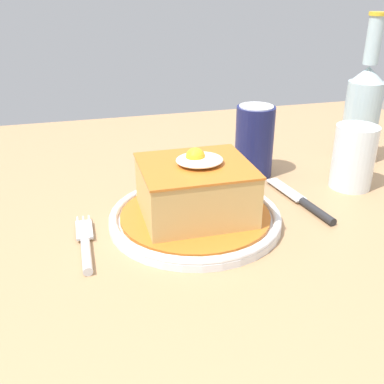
{
  "coord_description": "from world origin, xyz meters",
  "views": [
    {
      "loc": [
        -0.15,
        -0.67,
        1.07
      ],
      "look_at": [
        0.0,
        -0.1,
        0.79
      ],
      "focal_mm": 42.57,
      "sensor_mm": 36.0,
      "label": 1
    }
  ],
  "objects_px": {
    "main_plate": "(196,217)",
    "drinking_glass": "(353,161)",
    "soda_can": "(254,141)",
    "fork": "(86,246)",
    "knife": "(307,205)",
    "beer_bottle_clear": "(362,109)"
  },
  "relations": [
    {
      "from": "fork",
      "to": "beer_bottle_clear",
      "type": "relative_size",
      "value": 0.53
    },
    {
      "from": "fork",
      "to": "soda_can",
      "type": "distance_m",
      "value": 0.35
    },
    {
      "from": "fork",
      "to": "knife",
      "type": "xyz_separation_m",
      "value": [
        0.33,
        0.03,
        0.0
      ]
    },
    {
      "from": "main_plate",
      "to": "beer_bottle_clear",
      "type": "xyz_separation_m",
      "value": [
        0.36,
        0.16,
        0.09
      ]
    },
    {
      "from": "soda_can",
      "to": "drinking_glass",
      "type": "height_order",
      "value": "soda_can"
    },
    {
      "from": "soda_can",
      "to": "drinking_glass",
      "type": "xyz_separation_m",
      "value": [
        0.14,
        -0.09,
        -0.02
      ]
    },
    {
      "from": "fork",
      "to": "drinking_glass",
      "type": "distance_m",
      "value": 0.45
    },
    {
      "from": "main_plate",
      "to": "knife",
      "type": "distance_m",
      "value": 0.18
    },
    {
      "from": "main_plate",
      "to": "drinking_glass",
      "type": "distance_m",
      "value": 0.29
    },
    {
      "from": "main_plate",
      "to": "soda_can",
      "type": "relative_size",
      "value": 1.96
    },
    {
      "from": "soda_can",
      "to": "drinking_glass",
      "type": "distance_m",
      "value": 0.17
    },
    {
      "from": "soda_can",
      "to": "drinking_glass",
      "type": "bearing_deg",
      "value": -33.65
    },
    {
      "from": "main_plate",
      "to": "fork",
      "type": "xyz_separation_m",
      "value": [
        -0.16,
        -0.03,
        -0.0
      ]
    },
    {
      "from": "fork",
      "to": "main_plate",
      "type": "bearing_deg",
      "value": 11.99
    },
    {
      "from": "soda_can",
      "to": "beer_bottle_clear",
      "type": "bearing_deg",
      "value": 3.34
    },
    {
      "from": "drinking_glass",
      "to": "soda_can",
      "type": "bearing_deg",
      "value": 146.35
    },
    {
      "from": "main_plate",
      "to": "drinking_glass",
      "type": "relative_size",
      "value": 2.32
    },
    {
      "from": "knife",
      "to": "drinking_glass",
      "type": "bearing_deg",
      "value": 26.87
    },
    {
      "from": "fork",
      "to": "knife",
      "type": "relative_size",
      "value": 0.85
    },
    {
      "from": "main_plate",
      "to": "knife",
      "type": "xyz_separation_m",
      "value": [
        0.18,
        0.0,
        -0.0
      ]
    },
    {
      "from": "fork",
      "to": "drinking_glass",
      "type": "relative_size",
      "value": 1.34
    },
    {
      "from": "beer_bottle_clear",
      "to": "fork",
      "type": "bearing_deg",
      "value": -159.58
    }
  ]
}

